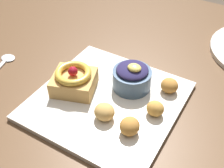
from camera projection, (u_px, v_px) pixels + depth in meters
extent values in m
cube|color=brown|center=(115.00, 85.00, 0.71)|extent=(1.45, 1.08, 0.04)
cylinder|color=brown|center=(53.00, 47.00, 1.49)|extent=(0.07, 0.07, 0.69)
cube|color=silver|center=(107.00, 100.00, 0.64)|extent=(0.31, 0.31, 0.01)
cube|color=tan|center=(74.00, 82.00, 0.64)|extent=(0.12, 0.11, 0.04)
torus|color=gold|center=(73.00, 73.00, 0.63)|extent=(0.10, 0.10, 0.01)
sphere|color=maroon|center=(73.00, 71.00, 0.62)|extent=(0.02, 0.02, 0.02)
cylinder|color=#3D5675|center=(132.00, 79.00, 0.65)|extent=(0.09, 0.09, 0.05)
ellipsoid|color=#28234C|center=(132.00, 70.00, 0.63)|extent=(0.07, 0.07, 0.02)
ellipsoid|color=#EAD666|center=(134.00, 68.00, 0.62)|extent=(0.03, 0.03, 0.01)
ellipsoid|color=tan|center=(104.00, 112.00, 0.58)|extent=(0.04, 0.04, 0.04)
ellipsoid|color=#BC7F38|center=(130.00, 126.00, 0.55)|extent=(0.04, 0.04, 0.04)
ellipsoid|color=#BC7F38|center=(169.00, 86.00, 0.64)|extent=(0.04, 0.04, 0.03)
ellipsoid|color=gold|center=(155.00, 108.00, 0.59)|extent=(0.04, 0.03, 0.03)
ellipsoid|color=silver|center=(8.00, 58.00, 0.76)|extent=(0.04, 0.03, 0.00)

